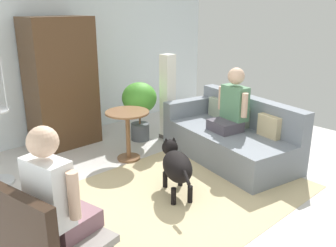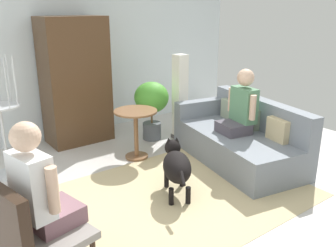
{
  "view_description": "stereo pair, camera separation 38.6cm",
  "coord_description": "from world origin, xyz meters",
  "px_view_note": "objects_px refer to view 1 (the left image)",
  "views": [
    {
      "loc": [
        -2.46,
        -2.61,
        2.03
      ],
      "look_at": [
        0.05,
        0.08,
        0.83
      ],
      "focal_mm": 39.17,
      "sensor_mm": 36.0,
      "label": 1
    },
    {
      "loc": [
        -2.16,
        -2.86,
        2.03
      ],
      "look_at": [
        0.05,
        0.08,
        0.83
      ],
      "focal_mm": 39.17,
      "sensor_mm": 36.0,
      "label": 2
    }
  ],
  "objects_px": {
    "person_on_armchair": "(54,193)",
    "couch": "(230,137)",
    "armchair": "(40,236)",
    "round_end_table": "(128,127)",
    "armoire_cabinet": "(61,83)",
    "person_on_couch": "(232,105)",
    "potted_plant": "(139,103)",
    "column_lamp": "(168,98)",
    "dog": "(176,165)"
  },
  "relations": [
    {
      "from": "potted_plant",
      "to": "person_on_armchair",
      "type": "bearing_deg",
      "value": -139.43
    },
    {
      "from": "person_on_couch",
      "to": "dog",
      "type": "bearing_deg",
      "value": -170.24
    },
    {
      "from": "couch",
      "to": "round_end_table",
      "type": "xyz_separation_m",
      "value": [
        -1.09,
        0.89,
        0.18
      ]
    },
    {
      "from": "couch",
      "to": "person_on_couch",
      "type": "xyz_separation_m",
      "value": [
        -0.04,
        -0.03,
        0.47
      ]
    },
    {
      "from": "armchair",
      "to": "armoire_cabinet",
      "type": "relative_size",
      "value": 0.49
    },
    {
      "from": "person_on_armchair",
      "to": "round_end_table",
      "type": "bearing_deg",
      "value": 41.01
    },
    {
      "from": "couch",
      "to": "column_lamp",
      "type": "bearing_deg",
      "value": 96.08
    },
    {
      "from": "armchair",
      "to": "person_on_couch",
      "type": "xyz_separation_m",
      "value": [
        3.0,
        0.69,
        0.23
      ]
    },
    {
      "from": "couch",
      "to": "armchair",
      "type": "bearing_deg",
      "value": -166.76
    },
    {
      "from": "armoire_cabinet",
      "to": "round_end_table",
      "type": "bearing_deg",
      "value": -73.05
    },
    {
      "from": "potted_plant",
      "to": "column_lamp",
      "type": "distance_m",
      "value": 0.44
    },
    {
      "from": "round_end_table",
      "to": "dog",
      "type": "height_order",
      "value": "round_end_table"
    },
    {
      "from": "column_lamp",
      "to": "armoire_cabinet",
      "type": "distance_m",
      "value": 1.59
    },
    {
      "from": "armchair",
      "to": "column_lamp",
      "type": "bearing_deg",
      "value": 32.4
    },
    {
      "from": "dog",
      "to": "armoire_cabinet",
      "type": "distance_m",
      "value": 2.33
    },
    {
      "from": "round_end_table",
      "to": "person_on_couch",
      "type": "bearing_deg",
      "value": -41.33
    },
    {
      "from": "armchair",
      "to": "potted_plant",
      "type": "bearing_deg",
      "value": 39.29
    },
    {
      "from": "couch",
      "to": "column_lamp",
      "type": "relative_size",
      "value": 1.55
    },
    {
      "from": "couch",
      "to": "armchair",
      "type": "distance_m",
      "value": 3.13
    },
    {
      "from": "couch",
      "to": "armoire_cabinet",
      "type": "bearing_deg",
      "value": 125.42
    },
    {
      "from": "person_on_armchair",
      "to": "column_lamp",
      "type": "relative_size",
      "value": 0.65
    },
    {
      "from": "person_on_armchair",
      "to": "couch",
      "type": "bearing_deg",
      "value": 13.32
    },
    {
      "from": "armchair",
      "to": "round_end_table",
      "type": "xyz_separation_m",
      "value": [
        1.96,
        1.6,
        -0.06
      ]
    },
    {
      "from": "armchair",
      "to": "round_end_table",
      "type": "relative_size",
      "value": 1.34
    },
    {
      "from": "dog",
      "to": "potted_plant",
      "type": "xyz_separation_m",
      "value": [
        0.78,
        1.61,
        0.25
      ]
    },
    {
      "from": "round_end_table",
      "to": "dog",
      "type": "distance_m",
      "value": 1.15
    },
    {
      "from": "dog",
      "to": "potted_plant",
      "type": "distance_m",
      "value": 1.81
    },
    {
      "from": "dog",
      "to": "potted_plant",
      "type": "bearing_deg",
      "value": 64.11
    },
    {
      "from": "couch",
      "to": "armchair",
      "type": "xyz_separation_m",
      "value": [
        -3.04,
        -0.72,
        0.23
      ]
    },
    {
      "from": "dog",
      "to": "couch",
      "type": "bearing_deg",
      "value": 10.72
    },
    {
      "from": "person_on_couch",
      "to": "person_on_armchair",
      "type": "distance_m",
      "value": 2.93
    },
    {
      "from": "person_on_couch",
      "to": "potted_plant",
      "type": "bearing_deg",
      "value": 107.81
    },
    {
      "from": "person_on_couch",
      "to": "armchair",
      "type": "bearing_deg",
      "value": -167.11
    },
    {
      "from": "potted_plant",
      "to": "column_lamp",
      "type": "xyz_separation_m",
      "value": [
        0.37,
        -0.23,
        0.06
      ]
    },
    {
      "from": "armchair",
      "to": "person_on_armchair",
      "type": "relative_size",
      "value": 1.07
    },
    {
      "from": "armchair",
      "to": "person_on_armchair",
      "type": "bearing_deg",
      "value": 11.66
    },
    {
      "from": "armchair",
      "to": "column_lamp",
      "type": "relative_size",
      "value": 0.69
    },
    {
      "from": "armchair",
      "to": "potted_plant",
      "type": "distance_m",
      "value": 3.3
    },
    {
      "from": "armchair",
      "to": "armoire_cabinet",
      "type": "height_order",
      "value": "armoire_cabinet"
    },
    {
      "from": "person_on_armchair",
      "to": "potted_plant",
      "type": "distance_m",
      "value": 3.17
    },
    {
      "from": "armoire_cabinet",
      "to": "potted_plant",
      "type": "bearing_deg",
      "value": -34.21
    },
    {
      "from": "round_end_table",
      "to": "potted_plant",
      "type": "relative_size",
      "value": 0.75
    },
    {
      "from": "column_lamp",
      "to": "person_on_armchair",
      "type": "bearing_deg",
      "value": -146.67
    },
    {
      "from": "armchair",
      "to": "couch",
      "type": "bearing_deg",
      "value": 13.24
    },
    {
      "from": "potted_plant",
      "to": "armoire_cabinet",
      "type": "height_order",
      "value": "armoire_cabinet"
    },
    {
      "from": "couch",
      "to": "column_lamp",
      "type": "distance_m",
      "value": 1.2
    },
    {
      "from": "couch",
      "to": "dog",
      "type": "distance_m",
      "value": 1.3
    },
    {
      "from": "person_on_couch",
      "to": "person_on_armchair",
      "type": "bearing_deg",
      "value": -167.04
    },
    {
      "from": "person_on_armchair",
      "to": "potted_plant",
      "type": "relative_size",
      "value": 0.93
    },
    {
      "from": "column_lamp",
      "to": "armoire_cabinet",
      "type": "xyz_separation_m",
      "value": [
        -1.3,
        0.87,
        0.28
      ]
    }
  ]
}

